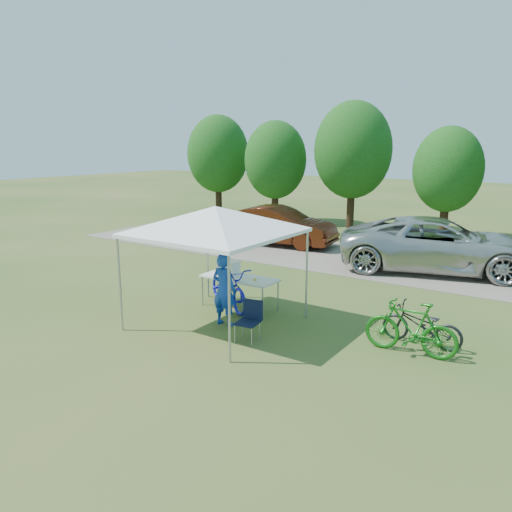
% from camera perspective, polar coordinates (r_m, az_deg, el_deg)
% --- Properties ---
extents(ground, '(100.00, 100.00, 0.00)m').
position_cam_1_polar(ground, '(11.66, -4.44, -7.72)').
color(ground, '#2D5119').
rests_on(ground, ground).
extents(gravel_strip, '(24.00, 5.00, 0.02)m').
position_cam_1_polar(gravel_strip, '(18.34, 11.30, -0.32)').
color(gravel_strip, gray).
rests_on(gravel_strip, ground).
extents(canopy, '(4.53, 4.53, 3.00)m').
position_cam_1_polar(canopy, '(11.02, -4.68, 5.31)').
color(canopy, '#A5A5AA').
rests_on(canopy, ground).
extents(treeline, '(24.89, 4.28, 6.30)m').
position_cam_1_polar(treeline, '(23.67, 16.86, 10.89)').
color(treeline, '#382314').
rests_on(treeline, ground).
extents(folding_table, '(1.96, 0.82, 0.80)m').
position_cam_1_polar(folding_table, '(12.50, -1.91, -2.62)').
color(folding_table, white).
rests_on(folding_table, ground).
extents(folding_chair, '(0.50, 0.52, 0.86)m').
position_cam_1_polar(folding_chair, '(10.55, -0.69, -7.00)').
color(folding_chair, black).
rests_on(folding_chair, ground).
extents(cooler, '(0.53, 0.36, 0.38)m').
position_cam_1_polar(cooler, '(12.63, -3.15, -1.36)').
color(cooler, white).
rests_on(cooler, folding_table).
extents(ice_cream_cup, '(0.07, 0.07, 0.06)m').
position_cam_1_polar(ice_cream_cup, '(12.16, -0.12, -2.70)').
color(ice_cream_cup, yellow).
rests_on(ice_cream_cup, folding_table).
extents(cyclist, '(0.62, 0.42, 1.67)m').
position_cam_1_polar(cyclist, '(11.34, -3.67, -3.85)').
color(cyclist, '#163DB2').
rests_on(cyclist, ground).
extents(bike_blue, '(2.15, 1.66, 1.09)m').
position_cam_1_polar(bike_blue, '(12.59, -3.13, -3.54)').
color(bike_blue, '#1717CD').
rests_on(bike_blue, ground).
extents(bike_green, '(1.84, 0.62, 1.09)m').
position_cam_1_polar(bike_green, '(10.31, 17.26, -7.85)').
color(bike_green, '#176B18').
rests_on(bike_green, ground).
extents(bike_dark, '(1.65, 0.59, 0.87)m').
position_cam_1_polar(bike_dark, '(10.84, 18.40, -7.54)').
color(bike_dark, black).
rests_on(bike_dark, ground).
extents(minivan, '(6.74, 4.42, 1.72)m').
position_cam_1_polar(minivan, '(17.14, 20.17, 1.22)').
color(minivan, beige).
rests_on(minivan, gravel_strip).
extents(sedan, '(4.89, 2.21, 1.56)m').
position_cam_1_polar(sedan, '(20.36, 2.55, 3.47)').
color(sedan, '#461A0B').
rests_on(sedan, gravel_strip).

